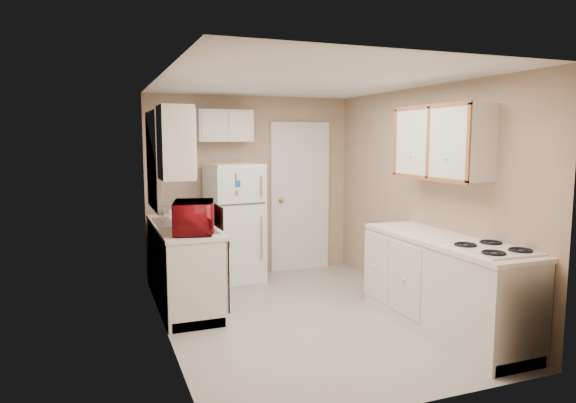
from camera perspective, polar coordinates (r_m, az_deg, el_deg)
name	(u,v)px	position (r m, az deg, el deg)	size (l,w,h in m)	color
floor	(305,317)	(5.46, 1.91, -12.69)	(3.80, 3.80, 0.00)	#BAB5AC
ceiling	(306,81)	(5.17, 2.03, 13.24)	(3.80, 3.80, 0.00)	white
wall_left	(164,209)	(4.81, -13.59, -0.82)	(3.80, 3.80, 0.00)	tan
wall_right	(422,197)	(5.86, 14.70, 0.52)	(3.80, 3.80, 0.00)	tan
wall_back	(251,186)	(6.96, -4.11, 1.73)	(2.80, 2.80, 0.00)	tan
wall_front	(416,235)	(3.52, 14.05, -3.68)	(2.80, 2.80, 0.00)	tan
left_counter	(183,264)	(5.87, -11.58, -6.82)	(0.60, 1.80, 0.90)	silver
dishwasher	(221,271)	(5.34, -7.44, -7.67)	(0.03, 0.58, 0.72)	black
sink	(180,226)	(5.93, -11.91, -2.63)	(0.54, 0.74, 0.16)	gray
microwave	(194,218)	(5.21, -10.41, -1.81)	(0.32, 0.57, 0.38)	maroon
soap_bottle	(172,211)	(6.11, -12.72, -1.05)	(0.08, 0.08, 0.19)	white
window_blinds	(154,160)	(5.82, -14.63, 4.44)	(0.10, 0.98, 1.08)	silver
upper_cabinet_left	(175,143)	(5.01, -12.40, 6.40)	(0.30, 0.45, 0.70)	silver
refrigerator	(234,224)	(6.54, -5.97, -2.47)	(0.63, 0.61, 1.53)	silver
cabinet_over_fridge	(224,126)	(6.68, -7.12, 8.35)	(0.70, 0.30, 0.40)	silver
interior_door	(300,197)	(7.17, 1.36, 0.46)	(0.86, 0.06, 2.08)	silver
right_counter	(443,284)	(5.19, 16.88, -8.82)	(0.60, 2.00, 0.90)	silver
stove	(489,306)	(4.83, 21.46, -10.78)	(0.54, 0.67, 0.81)	silver
upper_cabinet_right	(442,143)	(5.33, 16.71, 6.30)	(0.30, 1.20, 0.70)	silver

